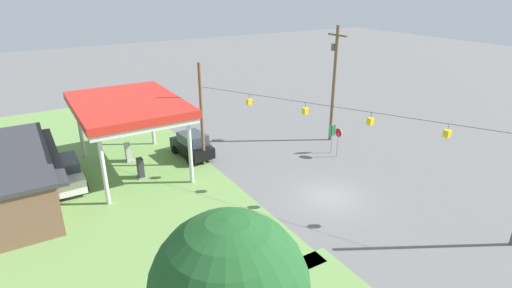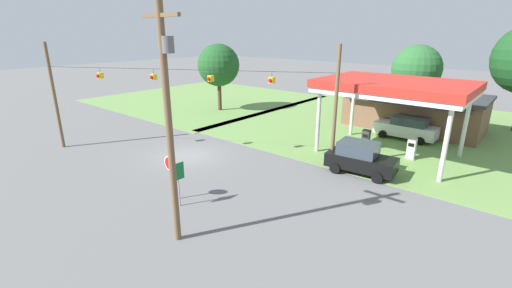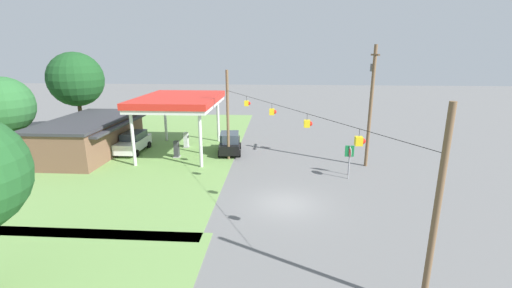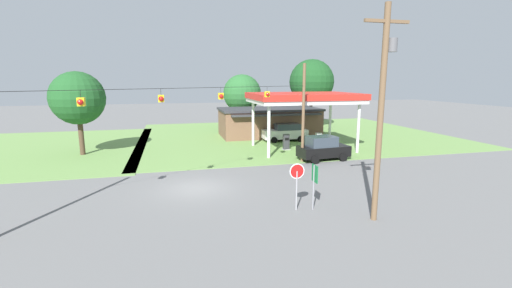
% 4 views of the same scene
% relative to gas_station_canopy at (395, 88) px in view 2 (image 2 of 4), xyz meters
% --- Properties ---
extents(ground_plane, '(160.00, 160.00, 0.00)m').
position_rel_gas_station_canopy_xyz_m(ground_plane, '(-11.01, -9.87, -4.94)').
color(ground_plane, slate).
extents(grass_verge_station_corner, '(36.00, 28.00, 0.04)m').
position_rel_gas_station_canopy_xyz_m(grass_verge_station_corner, '(2.00, 8.66, -4.92)').
color(grass_verge_station_corner, '#6B934C').
rests_on(grass_verge_station_corner, ground).
extents(grass_verge_opposite_corner, '(24.00, 24.00, 0.04)m').
position_rel_gas_station_canopy_xyz_m(grass_verge_opposite_corner, '(-27.01, 6.13, -4.92)').
color(grass_verge_opposite_corner, '#6B934C').
rests_on(grass_verge_opposite_corner, ground).
extents(gas_station_canopy, '(9.93, 7.16, 5.45)m').
position_rel_gas_station_canopy_xyz_m(gas_station_canopy, '(0.00, 0.00, 0.00)').
color(gas_station_canopy, silver).
rests_on(gas_station_canopy, ground).
extents(gas_station_store, '(11.78, 6.75, 3.34)m').
position_rel_gas_station_canopy_xyz_m(gas_station_store, '(-0.90, 8.64, -3.25)').
color(gas_station_store, brown).
rests_on(gas_station_store, ground).
extents(fuel_pump_near, '(0.71, 0.56, 1.56)m').
position_rel_gas_station_canopy_xyz_m(fuel_pump_near, '(-1.69, -0.00, -4.20)').
color(fuel_pump_near, gray).
rests_on(fuel_pump_near, ground).
extents(fuel_pump_far, '(0.71, 0.56, 1.56)m').
position_rel_gas_station_canopy_xyz_m(fuel_pump_far, '(1.69, -0.00, -4.20)').
color(fuel_pump_far, gray).
rests_on(fuel_pump_far, ground).
extents(car_at_pumps_front, '(4.44, 2.43, 2.05)m').
position_rel_gas_station_canopy_xyz_m(car_at_pumps_front, '(-0.05, -4.71, -3.91)').
color(car_at_pumps_front, black).
rests_on(car_at_pumps_front, ground).
extents(car_at_pumps_rear, '(4.90, 2.15, 1.94)m').
position_rel_gas_station_canopy_xyz_m(car_at_pumps_rear, '(-0.15, 4.70, -3.95)').
color(car_at_pumps_rear, white).
rests_on(car_at_pumps_rear, ground).
extents(stop_sign_roadside, '(0.80, 0.08, 2.50)m').
position_rel_gas_station_canopy_xyz_m(stop_sign_roadside, '(-6.19, -14.77, -3.13)').
color(stop_sign_roadside, '#99999E').
rests_on(stop_sign_roadside, ground).
extents(route_sign, '(0.10, 0.70, 2.40)m').
position_rel_gas_station_canopy_xyz_m(route_sign, '(-5.28, -14.92, -3.23)').
color(route_sign, gray).
rests_on(route_sign, ground).
extents(utility_pole_main, '(2.20, 0.44, 10.03)m').
position_rel_gas_station_canopy_xyz_m(utility_pole_main, '(-2.92, -16.86, 0.66)').
color(utility_pole_main, brown).
rests_on(utility_pole_main, ground).
extents(signal_span_gantry, '(18.37, 10.24, 7.98)m').
position_rel_gas_station_canopy_xyz_m(signal_span_gantry, '(-11.01, -9.88, -0.57)').
color(signal_span_gantry, brown).
rests_on(signal_span_gantry, ground).
extents(tree_behind_station, '(5.10, 5.10, 7.41)m').
position_rel_gas_station_canopy_xyz_m(tree_behind_station, '(-2.89, 14.96, -0.10)').
color(tree_behind_station, '#4C3828').
rests_on(tree_behind_station, ground).
extents(tree_west_verge, '(4.65, 4.65, 7.44)m').
position_rel_gas_station_canopy_xyz_m(tree_west_verge, '(-20.23, 2.38, 0.15)').
color(tree_west_verge, '#4C3828').
rests_on(tree_west_verge, ground).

